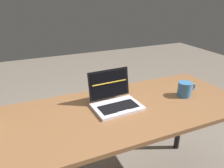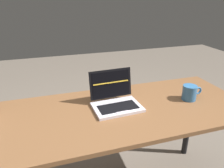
# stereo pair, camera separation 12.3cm
# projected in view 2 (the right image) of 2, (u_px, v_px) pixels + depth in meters

# --- Properties ---
(desk) EXTENTS (1.70, 0.65, 0.73)m
(desk) POSITION_uv_depth(u_px,v_px,m) (111.00, 123.00, 1.29)
(desk) COLOR brown
(desk) RESTS_ON ground
(laptop_front) EXTENTS (0.29, 0.24, 0.21)m
(laptop_front) POSITION_uv_depth(u_px,v_px,m) (115.00, 100.00, 1.29)
(laptop_front) COLOR silver
(laptop_front) RESTS_ON desk
(coffee_mug) EXTENTS (0.14, 0.09, 0.10)m
(coffee_mug) POSITION_uv_depth(u_px,v_px,m) (190.00, 93.00, 1.37)
(coffee_mug) COLOR teal
(coffee_mug) RESTS_ON desk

